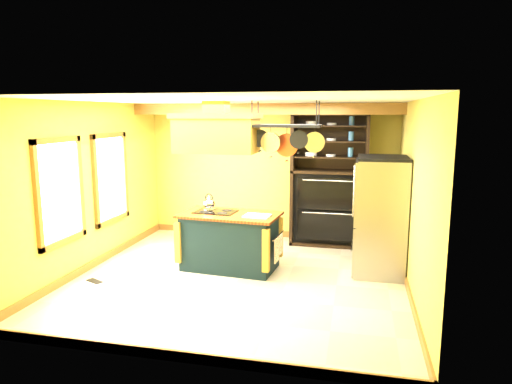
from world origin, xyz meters
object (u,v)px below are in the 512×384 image
at_px(hutch, 329,195).
at_px(refrigerator, 379,218).
at_px(kitchen_island, 230,240).
at_px(pot_rack, 286,133).
at_px(range_hood, 217,131).

bearing_deg(hutch, refrigerator, -59.39).
bearing_deg(kitchen_island, pot_rack, 5.79).
relative_size(kitchen_island, refrigerator, 0.91).
height_order(range_hood, refrigerator, range_hood).
xyz_separation_m(kitchen_island, range_hood, (-0.20, -0.00, 1.76)).
bearing_deg(kitchen_island, hutch, 56.37).
bearing_deg(range_hood, hutch, 47.73).
height_order(pot_rack, hutch, pot_rack).
bearing_deg(refrigerator, range_hood, -172.62).
height_order(kitchen_island, pot_rack, pot_rack).
relative_size(kitchen_island, hutch, 0.66).
relative_size(kitchen_island, pot_rack, 1.45).
xyz_separation_m(range_hood, hutch, (1.67, 1.83, -1.28)).
height_order(pot_rack, refrigerator, pot_rack).
xyz_separation_m(range_hood, pot_rack, (1.10, 0.01, -0.01)).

